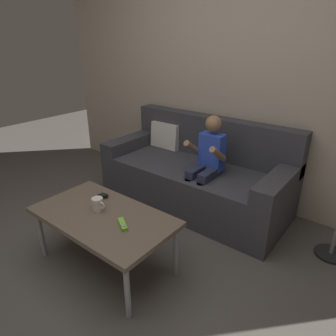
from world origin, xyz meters
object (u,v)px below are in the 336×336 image
(coffee_table, at_px, (103,219))
(coffee_mug, at_px, (98,204))
(couch, at_px, (196,175))
(person_seated_on_couch, at_px, (206,162))
(game_remote_lime_near_edge, at_px, (123,224))
(nunchuk_black, at_px, (103,196))

(coffee_table, distance_m, coffee_mug, 0.11)
(coffee_mug, bearing_deg, couch, 86.47)
(person_seated_on_couch, distance_m, game_remote_lime_near_edge, 1.04)
(coffee_table, height_order, nunchuk_black, nunchuk_black)
(nunchuk_black, bearing_deg, coffee_mug, -50.67)
(game_remote_lime_near_edge, bearing_deg, couch, 99.89)
(couch, bearing_deg, game_remote_lime_near_edge, -80.11)
(couch, relative_size, nunchuk_black, 18.72)
(coffee_table, xyz_separation_m, game_remote_lime_near_edge, (0.21, -0.01, 0.05))
(nunchuk_black, bearing_deg, person_seated_on_couch, 65.12)
(person_seated_on_couch, relative_size, game_remote_lime_near_edge, 6.94)
(couch, distance_m, coffee_mug, 1.19)
(couch, xyz_separation_m, coffee_table, (0.00, -1.20, 0.10))
(couch, xyz_separation_m, coffee_mug, (-0.07, -1.18, 0.18))
(person_seated_on_couch, xyz_separation_m, coffee_mug, (-0.29, -1.00, -0.07))
(couch, distance_m, nunchuk_black, 1.07)
(coffee_table, height_order, game_remote_lime_near_edge, game_remote_lime_near_edge)
(game_remote_lime_near_edge, relative_size, coffee_mug, 1.17)
(person_seated_on_couch, distance_m, coffee_table, 1.05)
(couch, distance_m, person_seated_on_couch, 0.38)
(game_remote_lime_near_edge, distance_m, nunchuk_black, 0.43)
(couch, height_order, person_seated_on_couch, person_seated_on_couch)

